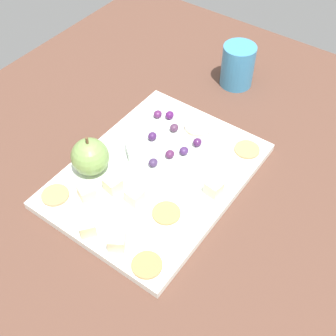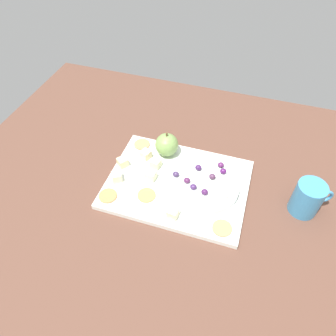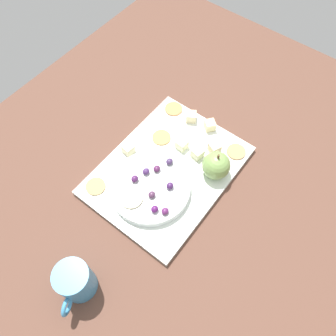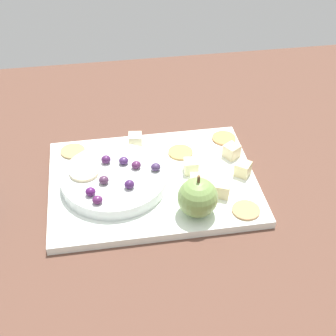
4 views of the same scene
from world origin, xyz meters
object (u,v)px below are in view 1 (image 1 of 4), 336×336
Objects in this scene: grape_0 at (197,142)px; grape_2 at (170,115)px; cheese_cube_4 at (87,193)px; grape_4 at (153,163)px; platter at (157,175)px; cup at (238,65)px; serving_dish at (177,145)px; grape_3 at (184,151)px; grape_6 at (174,128)px; grape_7 at (158,114)px; cheese_cube_3 at (214,188)px; cracker_0 at (166,213)px; cheese_cube_0 at (137,197)px; cracker_1 at (147,265)px; cheese_cube_1 at (113,185)px; cracker_3 at (247,150)px; grape_1 at (168,153)px; grape_5 at (152,136)px; cheese_cube_5 at (87,227)px; apple_whole at (90,157)px; apple_slice_0 at (197,126)px; cheese_cube_2 at (117,242)px; cracker_2 at (55,195)px.

grape_2 is at bearing -110.27° from grape_0.
cheese_cube_4 is 1.48× the size of grape_4.
cup is (-32.39, -2.34, 3.90)cm from platter.
grape_3 is (1.99, 2.78, 1.78)cm from serving_dish.
grape_7 is at bearing -105.44° from grape_6.
cracker_0 is at bearing -25.26° from cheese_cube_3.
grape_6 and grape_7 have the same top height.
cheese_cube_0 is (7.21, 1.31, 2.01)cm from platter.
cup is (-21.34, 2.68, 0.23)cm from grape_2.
cheese_cube_3 is 1.48× the size of grape_7.
cracker_1 is 2.74× the size of grape_2.
serving_dish is 10.89× the size of grape_4.
cheese_cube_1 is 1.00× the size of cheese_cube_3.
cracker_3 is 22.46cm from cup.
grape_5 reaches higher than grape_1.
cheese_cube_5 is at bearing -2.41° from serving_dish.
grape_1 is (-8.92, 10.21, -0.47)cm from apple_whole.
apple_whole is 16.41cm from grape_3.
serving_dish is 3.29cm from grape_6.
cracker_0 is 2.74× the size of grape_3.
apple_slice_0 is at bearing 150.64° from apple_whole.
serving_dish is at bearing 47.95° from grape_6.
grape_5 is at bearing -171.95° from cheese_cube_5.
grape_5 is (-4.49, -4.21, 3.68)cm from platter.
cheese_cube_2 is 0.26× the size of cup.
grape_4 is at bearing 33.00° from grape_7.
apple_whole is 2.63× the size of cheese_cube_4.
cheese_cube_0 is 1.00× the size of cheese_cube_2.
cheese_cube_4 is (4.10, -7.39, 0.00)cm from cheese_cube_0.
cheese_cube_2 is 0.54× the size of cracker_0.
apple_whole is at bearing -124.57° from cheese_cube_2.
cheese_cube_0 and cheese_cube_4 have the same top height.
serving_dish reaches higher than cracker_2.
platter is 7.10cm from serving_dish.
grape_7 is at bearing -167.53° from cheese_cube_5.
serving_dish is at bearing -177.63° from platter.
grape_1 is 1.00× the size of grape_2.
cheese_cube_1 is (0.24, -4.91, 0.00)cm from cheese_cube_0.
serving_dish is 14.70cm from cheese_cube_1.
cheese_cube_5 is at bearing -33.07° from cheese_cube_3.
apple_slice_0 is at bearing 164.15° from cheese_cube_4.
cheese_cube_2 is at bearing 11.21° from grape_1.
grape_5 reaches higher than cheese_cube_3.
grape_2 is at bearing 164.91° from apple_whole.
grape_7 is (1.03, -2.08, -0.08)cm from grape_2.
cracker_0 is (-0.88, 5.44, -1.07)cm from cheese_cube_0.
cup is (-48.14, -12.31, 2.96)cm from cracker_1.
cheese_cube_4 is 24.23cm from apple_slice_0.
serving_dish is at bearing -168.72° from cheese_cube_2.
cracker_2 is at bearing -33.44° from grape_1.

